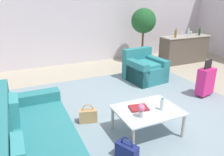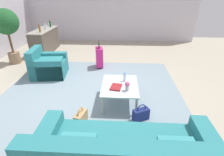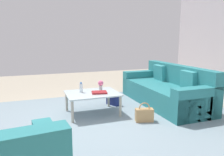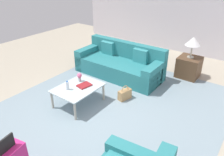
{
  "view_description": "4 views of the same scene",
  "coord_description": "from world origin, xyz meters",
  "px_view_note": "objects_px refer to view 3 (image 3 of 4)",
  "views": [
    {
      "loc": [
        -2.2,
        -3.08,
        2.11
      ],
      "look_at": [
        -0.91,
        -0.25,
        0.97
      ],
      "focal_mm": 35.0,
      "sensor_mm": 36.0,
      "label": 1
    },
    {
      "loc": [
        -3.75,
        -0.52,
        2.29
      ],
      "look_at": [
        -0.55,
        -0.34,
        0.68
      ],
      "focal_mm": 28.0,
      "sensor_mm": 36.0,
      "label": 2
    },
    {
      "loc": [
        0.66,
        3.56,
        1.48
      ],
      "look_at": [
        -0.64,
        -0.03,
        0.79
      ],
      "focal_mm": 35.0,
      "sensor_mm": 36.0,
      "label": 3
    },
    {
      "loc": [
        2.48,
        2.53,
        2.79
      ],
      "look_at": [
        -0.69,
        0.21,
        0.75
      ],
      "focal_mm": 35.0,
      "sensor_mm": 36.0,
      "label": 4
    }
  ],
  "objects_px": {
    "water_bottle": "(81,88)",
    "coffee_table": "(92,95)",
    "coffee_table_book": "(99,92)",
    "couch": "(167,91)",
    "handbag_tan": "(144,115)",
    "handbag_navy": "(113,99)",
    "flower_vase": "(101,84)"
  },
  "relations": [
    {
      "from": "water_bottle",
      "to": "coffee_table",
      "type": "bearing_deg",
      "value": 153.43
    },
    {
      "from": "coffee_table",
      "to": "coffee_table_book",
      "type": "relative_size",
      "value": 3.51
    },
    {
      "from": "couch",
      "to": "handbag_tan",
      "type": "relative_size",
      "value": 6.75
    },
    {
      "from": "handbag_navy",
      "to": "water_bottle",
      "type": "bearing_deg",
      "value": 22.26
    },
    {
      "from": "coffee_table",
      "to": "handbag_navy",
      "type": "bearing_deg",
      "value": -144.51
    },
    {
      "from": "couch",
      "to": "handbag_tan",
      "type": "height_order",
      "value": "couch"
    },
    {
      "from": "coffee_table_book",
      "to": "flower_vase",
      "type": "bearing_deg",
      "value": -103.05
    },
    {
      "from": "flower_vase",
      "to": "handbag_navy",
      "type": "distance_m",
      "value": 0.64
    },
    {
      "from": "water_bottle",
      "to": "flower_vase",
      "type": "relative_size",
      "value": 1.0
    },
    {
      "from": "coffee_table",
      "to": "handbag_tan",
      "type": "distance_m",
      "value": 1.09
    },
    {
      "from": "coffee_table",
      "to": "coffee_table_book",
      "type": "bearing_deg",
      "value": 146.31
    },
    {
      "from": "flower_vase",
      "to": "couch",
      "type": "bearing_deg",
      "value": 178.19
    },
    {
      "from": "coffee_table_book",
      "to": "coffee_table",
      "type": "bearing_deg",
      "value": -23.24
    },
    {
      "from": "flower_vase",
      "to": "handbag_navy",
      "type": "bearing_deg",
      "value": -143.82
    },
    {
      "from": "coffee_table",
      "to": "handbag_navy",
      "type": "distance_m",
      "value": 0.78
    },
    {
      "from": "coffee_table",
      "to": "coffee_table_book",
      "type": "distance_m",
      "value": 0.16
    },
    {
      "from": "water_bottle",
      "to": "handbag_navy",
      "type": "bearing_deg",
      "value": -157.74
    },
    {
      "from": "coffee_table",
      "to": "flower_vase",
      "type": "xyz_separation_m",
      "value": [
        -0.22,
        -0.15,
        0.17
      ]
    },
    {
      "from": "couch",
      "to": "coffee_table",
      "type": "bearing_deg",
      "value": 3.18
    },
    {
      "from": "water_bottle",
      "to": "coffee_table_book",
      "type": "height_order",
      "value": "water_bottle"
    },
    {
      "from": "water_bottle",
      "to": "handbag_navy",
      "type": "height_order",
      "value": "water_bottle"
    },
    {
      "from": "water_bottle",
      "to": "flower_vase",
      "type": "bearing_deg",
      "value": -173.21
    },
    {
      "from": "couch",
      "to": "flower_vase",
      "type": "relative_size",
      "value": 11.78
    },
    {
      "from": "handbag_tan",
      "to": "coffee_table_book",
      "type": "bearing_deg",
      "value": -44.52
    },
    {
      "from": "flower_vase",
      "to": "handbag_navy",
      "type": "height_order",
      "value": "flower_vase"
    },
    {
      "from": "couch",
      "to": "handbag_navy",
      "type": "height_order",
      "value": "couch"
    },
    {
      "from": "couch",
      "to": "handbag_tan",
      "type": "distance_m",
      "value": 1.33
    },
    {
      "from": "flower_vase",
      "to": "handbag_tan",
      "type": "bearing_deg",
      "value": 122.36
    },
    {
      "from": "water_bottle",
      "to": "coffee_table_book",
      "type": "distance_m",
      "value": 0.38
    },
    {
      "from": "couch",
      "to": "handbag_navy",
      "type": "bearing_deg",
      "value": -15.21
    },
    {
      "from": "water_bottle",
      "to": "handbag_tan",
      "type": "distance_m",
      "value": 1.33
    },
    {
      "from": "water_bottle",
      "to": "coffee_table_book",
      "type": "relative_size",
      "value": 0.7
    }
  ]
}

